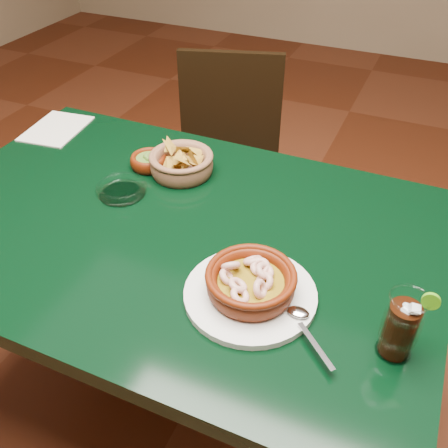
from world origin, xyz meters
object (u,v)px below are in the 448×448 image
at_px(shrimp_plate, 251,285).
at_px(chip_basket, 182,163).
at_px(dining_table, 174,257).
at_px(dining_chair, 227,165).
at_px(cola_drink, 401,326).

relative_size(shrimp_plate, chip_basket, 1.62).
distance_m(dining_table, chip_basket, 0.25).
bearing_deg(dining_chair, chip_basket, -79.72).
distance_m(dining_table, shrimp_plate, 0.31).
relative_size(shrimp_plate, cola_drink, 2.10).
bearing_deg(shrimp_plate, dining_chair, 116.22).
bearing_deg(shrimp_plate, chip_basket, 133.81).
distance_m(dining_chair, shrimp_plate, 0.98).
bearing_deg(dining_chair, dining_table, -76.64).
relative_size(dining_chair, shrimp_plate, 2.69).
height_order(dining_chair, shrimp_plate, dining_chair).
bearing_deg(dining_table, dining_chair, 103.36).
xyz_separation_m(dining_table, chip_basket, (-0.08, 0.20, 0.13)).
height_order(dining_table, cola_drink, cola_drink).
distance_m(chip_basket, cola_drink, 0.69).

